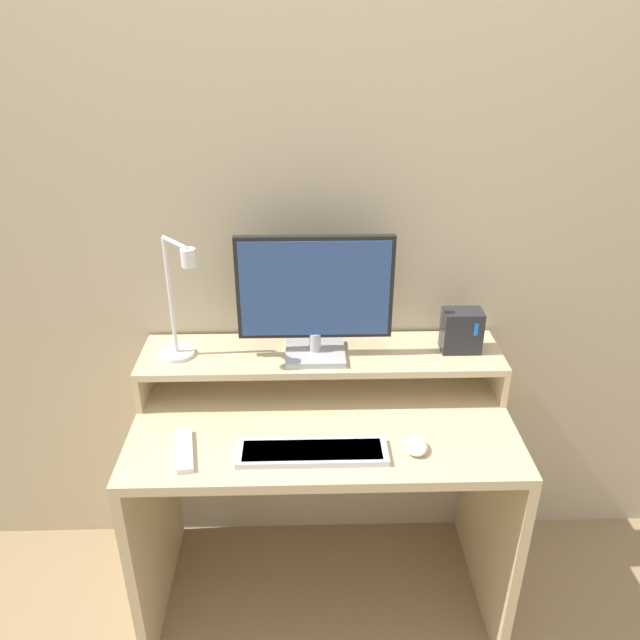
% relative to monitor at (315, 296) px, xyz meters
% --- Properties ---
extents(wall_back, '(6.00, 0.05, 2.50)m').
position_rel_monitor_xyz_m(wall_back, '(0.02, 0.18, 0.19)').
color(wall_back, beige).
rests_on(wall_back, ground_plane).
extents(desk, '(1.12, 0.58, 0.73)m').
position_rel_monitor_xyz_m(desk, '(0.02, -0.14, -0.55)').
color(desk, beige).
rests_on(desk, ground_plane).
extents(monitor_shelf, '(1.12, 0.26, 0.13)m').
position_rel_monitor_xyz_m(monitor_shelf, '(0.02, 0.02, -0.22)').
color(monitor_shelf, beige).
rests_on(monitor_shelf, desk).
extents(monitor, '(0.46, 0.17, 0.39)m').
position_rel_monitor_xyz_m(monitor, '(0.00, 0.00, 0.00)').
color(monitor, '#BCBCC1').
rests_on(monitor, monitor_shelf).
extents(desk_lamp, '(0.16, 0.17, 0.39)m').
position_rel_monitor_xyz_m(desk_lamp, '(-0.40, -0.02, -0.04)').
color(desk_lamp, silver).
rests_on(desk_lamp, monitor_shelf).
extents(router_dock, '(0.12, 0.08, 0.14)m').
position_rel_monitor_xyz_m(router_dock, '(0.45, 0.02, -0.13)').
color(router_dock, '#28282D').
rests_on(router_dock, monitor_shelf).
extents(keyboard, '(0.41, 0.11, 0.02)m').
position_rel_monitor_xyz_m(keyboard, '(-0.01, -0.31, -0.32)').
color(keyboard, silver).
rests_on(keyboard, desk).
extents(mouse, '(0.07, 0.09, 0.03)m').
position_rel_monitor_xyz_m(mouse, '(0.27, -0.30, -0.32)').
color(mouse, white).
rests_on(mouse, desk).
extents(remote_control, '(0.08, 0.19, 0.02)m').
position_rel_monitor_xyz_m(remote_control, '(-0.37, -0.30, -0.32)').
color(remote_control, white).
rests_on(remote_control, desk).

